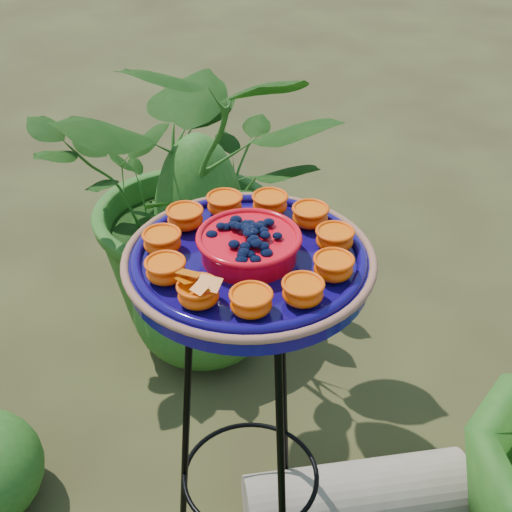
{
  "coord_description": "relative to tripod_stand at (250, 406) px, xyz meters",
  "views": [
    {
      "loc": [
        0.75,
        -0.77,
        1.54
      ],
      "look_at": [
        0.14,
        -0.03,
        0.87
      ],
      "focal_mm": 50.0,
      "sensor_mm": 36.0,
      "label": 1
    }
  ],
  "objects": [
    {
      "name": "feeder_dish",
      "position": [
        0.0,
        -0.0,
        0.36
      ],
      "size": [
        0.46,
        0.46,
        0.1
      ],
      "rotation": [
        0.0,
        0.0,
        0.12
      ],
      "color": "#0E0752",
      "rests_on": "tripod_stand"
    },
    {
      "name": "driftwood_log",
      "position": [
        0.14,
        0.23,
        -0.41
      ],
      "size": [
        0.49,
        0.52,
        0.18
      ],
      "primitive_type": "cylinder",
      "rotation": [
        0.0,
        1.57,
        0.85
      ],
      "color": "gray",
      "rests_on": "ground"
    },
    {
      "name": "tripod_stand",
      "position": [
        0.0,
        0.0,
        0.0
      ],
      "size": [
        0.33,
        0.34,
        0.82
      ],
      "rotation": [
        0.0,
        0.0,
        0.12
      ],
      "color": "black",
      "rests_on": "ground"
    },
    {
      "name": "shrub_back_left",
      "position": [
        -0.71,
        0.6,
        -0.01
      ],
      "size": [
        1.13,
        1.09,
        0.97
      ],
      "primitive_type": "imported",
      "rotation": [
        0.0,
        0.0,
        0.51
      ],
      "color": "#1C4E15",
      "rests_on": "ground"
    }
  ]
}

